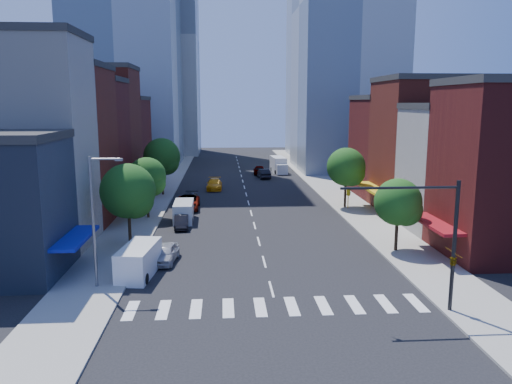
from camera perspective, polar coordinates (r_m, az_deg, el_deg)
ground at (r=34.87m, az=1.78°, el=-11.04°), size 220.00×220.00×0.00m
sidewalk_left at (r=74.00m, az=-10.99°, el=0.23°), size 5.00×120.00×0.15m
sidewalk_right at (r=75.09m, az=8.30°, el=0.45°), size 5.00×120.00×0.15m
crosswalk at (r=32.10m, az=2.31°, el=-12.96°), size 19.00×3.00×0.01m
bldg_left_1 at (r=47.90m, az=-25.70°, el=4.85°), size 12.00×8.00×18.00m
bldg_left_2 at (r=55.94m, az=-22.43°, el=4.68°), size 12.00×9.00×16.00m
bldg_left_3 at (r=64.06m, az=-20.01°, el=4.98°), size 12.00×8.00×15.00m
bldg_left_4 at (r=72.18m, az=-18.21°, el=6.40°), size 12.00×9.00×17.00m
bldg_left_5 at (r=81.53m, az=-16.50°, el=5.46°), size 12.00×10.00×13.00m
bldg_right_1 at (r=53.60m, az=23.09°, el=2.27°), size 12.00×8.00×12.00m
bldg_right_2 at (r=61.55m, az=19.43°, el=4.83°), size 12.00×10.00×15.00m
bldg_right_3 at (r=70.90m, az=16.21°, el=4.82°), size 12.00×10.00×13.00m
tower_ne at (r=98.71m, az=10.47°, el=20.16°), size 18.00×20.00×60.00m
tower_far_w at (r=129.11m, az=-10.86°, el=16.84°), size 18.00×18.00×56.00m
traffic_signal at (r=31.95m, az=20.80°, el=-5.86°), size 7.24×2.24×8.00m
streetlight at (r=35.20m, az=-17.86°, el=-2.36°), size 2.25×0.25×9.00m
tree_left_near at (r=44.69m, az=-14.24°, el=-0.13°), size 4.80×4.80×7.30m
tree_left_mid at (r=55.46m, az=-12.22°, el=1.56°), size 4.20×4.20×6.65m
tree_left_far at (r=69.14m, az=-10.59°, el=3.85°), size 5.00×5.00×7.75m
tree_right_near at (r=43.75m, az=16.13°, el=-1.33°), size 4.00×4.00×6.20m
tree_right_far at (r=60.64m, az=10.41°, el=2.66°), size 4.60×4.60×7.20m
parked_car_front at (r=40.85m, az=-10.34°, el=-6.89°), size 2.23×4.52×1.48m
parked_car_second at (r=51.45m, az=-8.51°, el=-3.38°), size 1.62×4.07×1.32m
parked_car_third at (r=60.27m, az=-7.83°, el=-1.21°), size 2.73×5.89×1.64m
parked_car_rear at (r=63.14m, az=-7.65°, el=-0.80°), size 2.41×4.93×1.38m
cargo_van_near at (r=38.02m, az=-13.29°, el=-7.69°), size 2.80×5.59×2.29m
cargo_van_far at (r=54.20m, az=-8.28°, el=-2.25°), size 2.12×5.03×2.13m
taxi at (r=73.62m, az=-4.78°, el=0.89°), size 2.27×5.43×1.57m
traffic_car_oncoming at (r=84.35m, az=0.89°, el=2.11°), size 2.17×4.94×1.58m
traffic_car_far at (r=88.79m, az=0.37°, el=2.54°), size 2.12×4.87×1.64m
box_truck at (r=91.27m, az=2.60°, el=3.07°), size 2.66×7.18×2.83m
pedestrian_near at (r=36.53m, az=-15.37°, el=-8.66°), size 0.68×0.78×1.80m
pedestrian_far at (r=38.75m, az=-14.84°, el=-7.47°), size 0.76×0.95×1.88m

